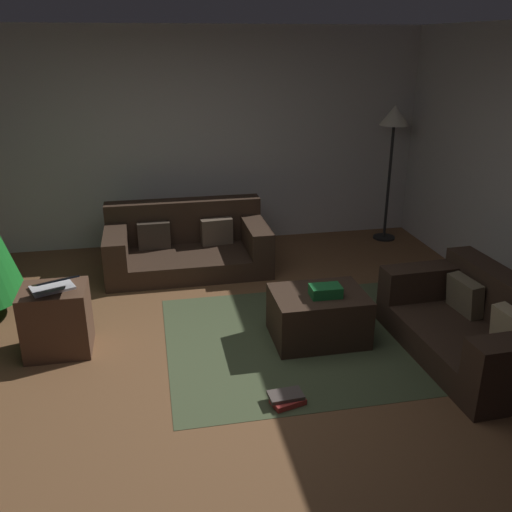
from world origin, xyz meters
The scene contains 12 objects.
ground_plane centered at (0.00, 0.00, 0.00)m, with size 6.40×6.40×0.00m, color brown.
rear_partition centered at (0.00, 3.14, 1.30)m, with size 6.40×0.12×2.60m, color #BCB7B2.
couch_left centered at (0.05, 2.26, 0.26)m, with size 1.79×1.00×0.71m.
couch_right centered at (2.23, -0.14, 0.26)m, with size 0.96×1.60×0.64m.
ottoman centered at (1.03, 0.37, 0.22)m, with size 0.79×0.59×0.43m, color #332319.
gift_box centered at (1.06, 0.31, 0.48)m, with size 0.26×0.17×0.09m, color #19662D.
tv_remote centered at (1.12, 0.39, 0.44)m, with size 0.05×0.16×0.02m, color black.
side_table centered at (-1.14, 0.60, 0.28)m, with size 0.52×0.44×0.56m, color #4C3323.
laptop centered at (-1.12, 0.55, 0.62)m, with size 0.44×0.47×0.17m.
book_stack centered at (0.54, -0.48, 0.04)m, with size 0.27×0.21×0.07m.
corner_lamp centered at (2.66, 2.71, 1.45)m, with size 0.36×0.36×1.70m.
area_rug centered at (1.03, 0.37, 0.00)m, with size 2.60×2.00×0.01m, color #414C30.
Camera 1 is at (-0.31, -3.65, 2.42)m, focal length 38.65 mm.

